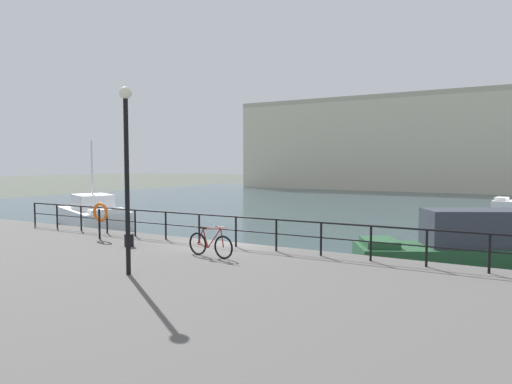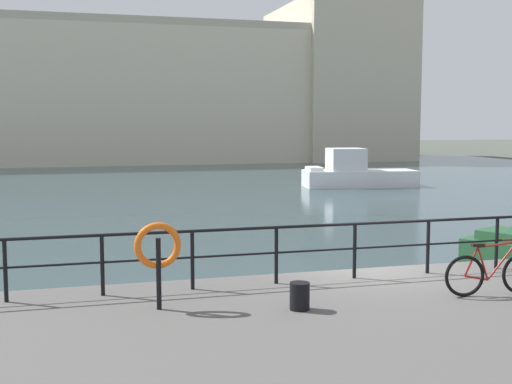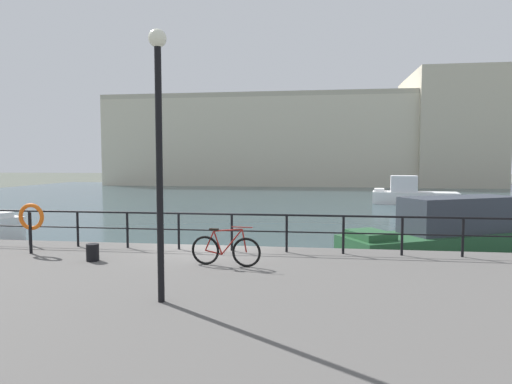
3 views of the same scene
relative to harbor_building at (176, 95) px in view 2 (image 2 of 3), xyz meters
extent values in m
plane|color=#4C5147|center=(-5.09, -57.46, -6.86)|extent=(240.00, 240.00, 0.00)
cube|color=#33474C|center=(-5.09, -27.26, -6.86)|extent=(80.00, 60.00, 0.01)
cube|color=beige|center=(-5.09, 0.01, -0.42)|extent=(57.52, 15.53, 12.88)
cube|color=#C0B69F|center=(17.86, 0.01, 1.42)|extent=(11.63, 17.08, 16.55)
cube|color=#B1A993|center=(-5.09, -7.45, 6.37)|extent=(57.52, 0.60, 0.70)
cube|color=white|center=(6.54, -31.43, -6.33)|extent=(7.22, 3.39, 1.03)
cube|color=silver|center=(5.65, -31.31, -5.13)|extent=(2.43, 2.41, 1.38)
cube|color=white|center=(3.65, -31.02, -5.70)|extent=(1.07, 1.80, 0.24)
cylinder|color=black|center=(-12.09, -58.21, -5.26)|extent=(0.07, 0.07, 1.05)
cylinder|color=black|center=(-10.52, -58.21, -5.26)|extent=(0.07, 0.07, 1.05)
cylinder|color=black|center=(-8.96, -58.21, -5.26)|extent=(0.07, 0.07, 1.05)
cylinder|color=black|center=(-7.39, -58.21, -5.26)|extent=(0.07, 0.07, 1.05)
cylinder|color=black|center=(-5.82, -58.21, -5.26)|extent=(0.07, 0.07, 1.05)
cylinder|color=black|center=(-4.25, -58.21, -5.26)|extent=(0.07, 0.07, 1.05)
cylinder|color=black|center=(-2.68, -58.21, -5.26)|extent=(0.07, 0.07, 1.05)
cylinder|color=black|center=(-5.04, -58.21, -4.73)|extent=(20.39, 0.06, 0.06)
cylinder|color=black|center=(-5.04, -58.21, -5.21)|extent=(20.39, 0.04, 0.04)
torus|color=black|center=(-4.58, -59.99, -5.42)|extent=(0.72, 0.14, 0.72)
cylinder|color=maroon|center=(-3.89, -60.07, -5.18)|extent=(0.55, 0.10, 0.66)
cylinder|color=maroon|center=(-4.25, -60.03, -5.22)|extent=(0.24, 0.06, 0.58)
cylinder|color=maroon|center=(-3.99, -60.06, -4.90)|extent=(0.72, 0.12, 0.11)
cylinder|color=maroon|center=(-4.36, -60.02, -5.46)|extent=(0.43, 0.08, 0.12)
cylinder|color=maroon|center=(-4.46, -60.01, -5.18)|extent=(0.26, 0.06, 0.51)
cube|color=black|center=(-4.35, -60.02, -4.89)|extent=(0.23, 0.11, 0.05)
cylinder|color=black|center=(-7.55, -59.97, -5.56)|extent=(0.32, 0.32, 0.44)
cylinder|color=black|center=(-9.71, -59.35, -5.21)|extent=(0.08, 0.08, 1.15)
torus|color=orange|center=(-9.71, -59.29, -4.76)|extent=(0.75, 0.11, 0.75)
camera|label=1|loc=(3.91, -71.49, -2.87)|focal=31.71mm
camera|label=2|loc=(-11.06, -69.81, -2.80)|focal=47.02mm
camera|label=3|loc=(-1.90, -70.47, -3.24)|focal=30.90mm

